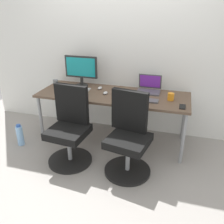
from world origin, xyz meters
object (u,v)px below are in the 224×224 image
at_px(office_chair_left, 70,129).
at_px(water_bottle_on_floor, 20,135).
at_px(office_chair_right, 128,137).
at_px(open_laptop, 149,88).
at_px(coffee_mug, 171,97).
at_px(desktop_monitor, 81,69).

xyz_separation_m(office_chair_left, water_bottle_on_floor, (-0.82, 0.10, -0.28)).
relative_size(office_chair_right, open_laptop, 3.03).
height_order(open_laptop, coffee_mug, open_laptop).
bearing_deg(office_chair_left, open_laptop, 45.30).
height_order(office_chair_left, water_bottle_on_floor, office_chair_left).
height_order(desktop_monitor, open_laptop, desktop_monitor).
xyz_separation_m(office_chair_right, water_bottle_on_floor, (-1.55, 0.10, -0.28)).
relative_size(water_bottle_on_floor, desktop_monitor, 0.65).
height_order(desktop_monitor, coffee_mug, desktop_monitor).
height_order(office_chair_right, coffee_mug, office_chair_right).
bearing_deg(open_laptop, office_chair_left, -134.70).
xyz_separation_m(office_chair_right, desktop_monitor, (-0.89, 0.81, 0.53)).
height_order(office_chair_left, office_chair_right, same).
distance_m(desktop_monitor, coffee_mug, 1.33).
bearing_deg(open_laptop, coffee_mug, -39.18).
bearing_deg(office_chair_right, water_bottle_on_floor, 176.20).
distance_m(water_bottle_on_floor, desktop_monitor, 1.26).
bearing_deg(desktop_monitor, office_chair_right, -42.40).
distance_m(water_bottle_on_floor, coffee_mug, 2.09).
relative_size(water_bottle_on_floor, open_laptop, 1.00).
relative_size(office_chair_right, desktop_monitor, 1.96).
relative_size(open_laptop, coffee_mug, 3.37).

